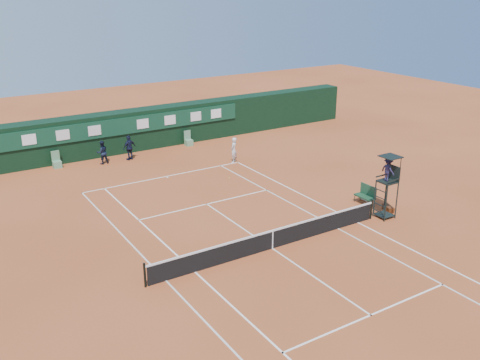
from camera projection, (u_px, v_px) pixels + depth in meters
name	position (u px, v px, depth m)	size (l,w,h in m)	color
ground	(272.00, 249.00, 25.21)	(90.00, 90.00, 0.00)	#B5542A
court_lines	(272.00, 248.00, 25.21)	(11.05, 23.85, 0.01)	white
tennis_net	(272.00, 239.00, 25.04)	(12.90, 0.10, 1.10)	black
back_wall	(126.00, 131.00, 39.59)	(40.00, 1.65, 3.00)	black
linesman_chair_left	(57.00, 163.00, 36.25)	(0.55, 0.50, 1.15)	#5E906A
linesman_chair_right	(189.00, 141.00, 41.25)	(0.55, 0.50, 1.15)	#609369
umpire_chair	(388.00, 174.00, 27.75)	(0.96, 0.95, 3.42)	black
player_bench	(366.00, 194.00, 30.17)	(0.56, 1.20, 1.10)	#183C24
tennis_bag	(388.00, 208.00, 29.37)	(0.34, 0.77, 0.29)	black
cooler	(367.00, 194.00, 30.88)	(0.57, 0.57, 0.65)	silver
tennis_ball	(229.00, 178.00, 34.33)	(0.06, 0.06, 0.06)	#B3CB2F
player	(234.00, 150.00, 37.15)	(0.65, 0.42, 1.77)	silver
ball_kid_left	(102.00, 152.00, 36.85)	(0.80, 0.62, 1.65)	black
ball_kid_right	(129.00, 148.00, 37.67)	(1.05, 0.44, 1.79)	black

